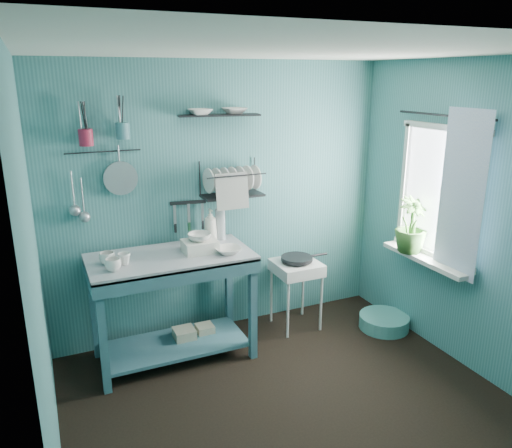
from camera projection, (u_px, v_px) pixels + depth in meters
name	position (u px, v px, depth m)	size (l,w,h in m)	color
floor	(297.00, 413.00, 3.64)	(3.20, 3.20, 0.00)	black
ceiling	(307.00, 51.00, 2.92)	(3.20, 3.20, 0.00)	silver
wall_back	(222.00, 201.00, 4.59)	(3.20, 3.20, 0.00)	#366D6F
wall_front	(487.00, 369.00, 1.97)	(3.20, 3.20, 0.00)	#366D6F
wall_left	(38.00, 293.00, 2.66)	(3.00, 3.00, 0.00)	#366D6F
wall_right	(481.00, 223.00, 3.90)	(3.00, 3.00, 0.00)	#366D6F
work_counter	(173.00, 307.00, 4.23)	(1.33, 0.67, 0.94)	#335F6C
mug_left	(113.00, 265.00, 3.75)	(0.12, 0.12, 0.10)	silver
mug_mid	(124.00, 259.00, 3.88)	(0.10, 0.10, 0.09)	silver
mug_right	(107.00, 258.00, 3.89)	(0.12, 0.12, 0.10)	silver
wash_tub	(200.00, 246.00, 4.16)	(0.28, 0.22, 0.10)	silver
tub_bowl	(200.00, 237.00, 4.14)	(0.20, 0.20, 0.06)	silver
soap_bottle	(210.00, 225.00, 4.39)	(0.12, 0.12, 0.30)	silver
water_bottle	(220.00, 224.00, 4.45)	(0.09, 0.09, 0.28)	#9FA9B1
counter_bowl	(228.00, 250.00, 4.13)	(0.22, 0.22, 0.05)	silver
hotplate_stand	(296.00, 294.00, 4.82)	(0.42, 0.42, 0.66)	silver
frying_pan	(297.00, 258.00, 4.71)	(0.30, 0.30, 0.04)	black
knife_strip	(188.00, 203.00, 4.43)	(0.32, 0.02, 0.03)	black
dish_rack	(232.00, 179.00, 4.43)	(0.55, 0.24, 0.32)	black
upper_shelf	(219.00, 115.00, 4.26)	(0.70, 0.18, 0.01)	black
shelf_bowl_left	(200.00, 113.00, 4.19)	(0.20, 0.20, 0.05)	silver
shelf_bowl_right	(234.00, 108.00, 4.30)	(0.21, 0.21, 0.05)	silver
utensil_cup_magenta	(86.00, 137.00, 3.89)	(0.11, 0.11, 0.13)	maroon
utensil_cup_teal	(123.00, 131.00, 3.99)	(0.11, 0.11, 0.13)	#396F78
colander	(121.00, 178.00, 4.11)	(0.28, 0.28, 0.03)	#A2A4AA
ladle_outer	(73.00, 189.00, 3.99)	(0.01, 0.01, 0.30)	#A2A4AA
ladle_inner	(82.00, 196.00, 4.03)	(0.01, 0.01, 0.30)	#A2A4AA
hook_rail	(103.00, 152.00, 4.02)	(0.01, 0.01, 0.60)	black
window_glass	(439.00, 193.00, 4.25)	(1.10, 1.10, 0.00)	white
windowsill	(425.00, 259.00, 4.39)	(0.16, 0.95, 0.04)	silver
curtain	(461.00, 195.00, 3.95)	(1.35, 1.35, 0.00)	white
curtain_rod	(443.00, 115.00, 4.05)	(0.02, 0.02, 1.05)	black
potted_plant	(411.00, 225.00, 4.44)	(0.28, 0.28, 0.50)	#325D25
storage_tin_large	(185.00, 340.00, 4.42)	(0.18, 0.18, 0.22)	gray
storage_tin_small	(205.00, 335.00, 4.52)	(0.15, 0.15, 0.20)	gray
floor_basin	(384.00, 322.00, 4.84)	(0.48, 0.48, 0.13)	teal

